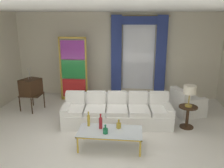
% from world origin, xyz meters
% --- Properties ---
extents(ground_plane, '(16.00, 16.00, 0.00)m').
position_xyz_m(ground_plane, '(0.00, 0.00, 0.00)').
color(ground_plane, white).
extents(wall_rear, '(8.00, 0.12, 3.00)m').
position_xyz_m(wall_rear, '(0.00, 3.06, 1.50)').
color(wall_rear, beige).
rests_on(wall_rear, ground).
extents(ceiling_slab, '(8.00, 7.60, 0.04)m').
position_xyz_m(ceiling_slab, '(0.00, 0.80, 3.02)').
color(ceiling_slab, white).
extents(curtained_window, '(2.00, 0.17, 2.70)m').
position_xyz_m(curtained_window, '(0.79, 2.89, 1.74)').
color(curtained_window, white).
rests_on(curtained_window, ground).
extents(couch_white_long, '(2.99, 1.18, 0.86)m').
position_xyz_m(couch_white_long, '(0.24, 0.67, 0.31)').
color(couch_white_long, white).
rests_on(couch_white_long, ground).
extents(coffee_table, '(1.42, 0.68, 0.41)m').
position_xyz_m(coffee_table, '(0.19, -0.62, 0.38)').
color(coffee_table, silver).
rests_on(coffee_table, ground).
extents(bottle_blue_decanter, '(0.11, 0.11, 0.21)m').
position_xyz_m(bottle_blue_decanter, '(0.37, -0.47, 0.48)').
color(bottle_blue_decanter, gold).
rests_on(bottle_blue_decanter, coffee_table).
extents(bottle_crystal_tall, '(0.11, 0.11, 0.21)m').
position_xyz_m(bottle_crystal_tall, '(0.11, -0.76, 0.48)').
color(bottle_crystal_tall, '#196B3D').
rests_on(bottle_crystal_tall, coffee_table).
extents(bottle_amber_squat, '(0.08, 0.08, 0.36)m').
position_xyz_m(bottle_amber_squat, '(-0.03, -0.53, 0.56)').
color(bottle_amber_squat, maroon).
rests_on(bottle_amber_squat, coffee_table).
extents(bottle_ruby_flask, '(0.06, 0.06, 0.35)m').
position_xyz_m(bottle_ruby_flask, '(-0.33, -0.43, 0.56)').
color(bottle_ruby_flask, gold).
rests_on(bottle_ruby_flask, coffee_table).
extents(vintage_tv, '(0.67, 0.72, 1.35)m').
position_xyz_m(vintage_tv, '(-2.51, 1.36, 0.73)').
color(vintage_tv, '#382314').
rests_on(vintage_tv, ground).
extents(armchair_white, '(1.06, 1.05, 0.80)m').
position_xyz_m(armchair_white, '(2.25, 1.49, 0.29)').
color(armchair_white, white).
rests_on(armchair_white, ground).
extents(stained_glass_divider, '(0.95, 0.05, 2.20)m').
position_xyz_m(stained_glass_divider, '(-1.42, 2.39, 1.06)').
color(stained_glass_divider, gold).
rests_on(stained_glass_divider, ground).
extents(peacock_figurine, '(0.44, 0.60, 0.50)m').
position_xyz_m(peacock_figurine, '(-0.97, 1.93, 0.22)').
color(peacock_figurine, beige).
rests_on(peacock_figurine, ground).
extents(round_side_table, '(0.48, 0.48, 0.59)m').
position_xyz_m(round_side_table, '(2.11, 0.58, 0.36)').
color(round_side_table, '#382314').
rests_on(round_side_table, ground).
extents(table_lamp_brass, '(0.32, 0.32, 0.57)m').
position_xyz_m(table_lamp_brass, '(2.11, 0.58, 1.03)').
color(table_lamp_brass, '#B29338').
rests_on(table_lamp_brass, round_side_table).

